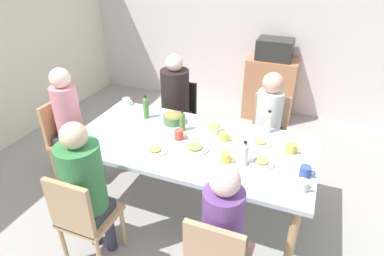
{
  "coord_description": "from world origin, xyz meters",
  "views": [
    {
      "loc": [
        0.92,
        -2.31,
        2.34
      ],
      "look_at": [
        0.0,
        0.0,
        0.92
      ],
      "focal_mm": 30.72,
      "sensor_mm": 36.0,
      "label": 1
    }
  ],
  "objects_px": {
    "cup_7": "(224,137)",
    "cup_6": "(226,158)",
    "chair_3": "(268,131)",
    "plate_3": "(195,148)",
    "person_4": "(69,118)",
    "cup_2": "(305,172)",
    "cup_1": "(220,176)",
    "bottle_3": "(268,122)",
    "bowl_1": "(173,118)",
    "cup_0": "(291,148)",
    "chair_4": "(66,136)",
    "bowl_0": "(213,128)",
    "dining_table": "(192,149)",
    "cup_5": "(127,102)",
    "cup_4": "(302,186)",
    "person_0": "(223,229)",
    "bottle_0": "(182,121)",
    "chair_1": "(178,114)",
    "chair_2": "(82,216)",
    "person_3": "(268,118)",
    "microwave": "(275,49)",
    "plate_2": "(155,150)",
    "plate_0": "(260,142)",
    "person_2": "(84,183)",
    "cup_3": "(179,135)",
    "plate_1": "(261,162)",
    "side_cabinet": "(270,89)",
    "person_1": "(175,98)",
    "bottle_1": "(244,154)",
    "bottle_2": "(146,107)"
  },
  "relations": [
    {
      "from": "bowl_0",
      "to": "plate_2",
      "type": "bearing_deg",
      "value": -125.87
    },
    {
      "from": "person_3",
      "to": "microwave",
      "type": "bearing_deg",
      "value": 98.22
    },
    {
      "from": "person_1",
      "to": "person_3",
      "type": "height_order",
      "value": "person_1"
    },
    {
      "from": "chair_4",
      "to": "plate_3",
      "type": "xyz_separation_m",
      "value": [
        1.52,
        -0.09,
        0.27
      ]
    },
    {
      "from": "bowl_0",
      "to": "bottle_1",
      "type": "xyz_separation_m",
      "value": [
        0.39,
        -0.4,
        0.06
      ]
    },
    {
      "from": "person_0",
      "to": "bottle_0",
      "type": "bearing_deg",
      "value": 125.44
    },
    {
      "from": "person_4",
      "to": "cup_2",
      "type": "xyz_separation_m",
      "value": [
        2.35,
        -0.14,
        0.06
      ]
    },
    {
      "from": "plate_2",
      "to": "plate_3",
      "type": "distance_m",
      "value": 0.34
    },
    {
      "from": "chair_3",
      "to": "cup_2",
      "type": "xyz_separation_m",
      "value": [
        0.44,
        -1.04,
        0.3
      ]
    },
    {
      "from": "plate_3",
      "to": "cup_4",
      "type": "height_order",
      "value": "cup_4"
    },
    {
      "from": "dining_table",
      "to": "cup_5",
      "type": "bearing_deg",
      "value": 154.17
    },
    {
      "from": "cup_1",
      "to": "bottle_0",
      "type": "xyz_separation_m",
      "value": [
        -0.56,
        0.59,
        0.06
      ]
    },
    {
      "from": "chair_4",
      "to": "person_4",
      "type": "xyz_separation_m",
      "value": [
        0.09,
        0.0,
        0.24
      ]
    },
    {
      "from": "cup_4",
      "to": "cup_7",
      "type": "relative_size",
      "value": 1.09
    },
    {
      "from": "side_cabinet",
      "to": "bottle_0",
      "type": "bearing_deg",
      "value": -103.31
    },
    {
      "from": "cup_4",
      "to": "cup_5",
      "type": "bearing_deg",
      "value": 158.26
    },
    {
      "from": "person_0",
      "to": "cup_7",
      "type": "bearing_deg",
      "value": 106.5
    },
    {
      "from": "plate_2",
      "to": "cup_3",
      "type": "bearing_deg",
      "value": 67.14
    },
    {
      "from": "chair_1",
      "to": "plate_0",
      "type": "height_order",
      "value": "chair_1"
    },
    {
      "from": "chair_1",
      "to": "plate_1",
      "type": "bearing_deg",
      "value": -40.17
    },
    {
      "from": "dining_table",
      "to": "cup_7",
      "type": "height_order",
      "value": "cup_7"
    },
    {
      "from": "bowl_1",
      "to": "cup_2",
      "type": "distance_m",
      "value": 1.35
    },
    {
      "from": "chair_1",
      "to": "chair_2",
      "type": "relative_size",
      "value": 1.0
    },
    {
      "from": "bowl_1",
      "to": "cup_0",
      "type": "relative_size",
      "value": 1.67
    },
    {
      "from": "cup_1",
      "to": "bottle_0",
      "type": "bearing_deg",
      "value": 133.47
    },
    {
      "from": "bottle_0",
      "to": "microwave",
      "type": "height_order",
      "value": "microwave"
    },
    {
      "from": "person_1",
      "to": "cup_2",
      "type": "xyz_separation_m",
      "value": [
        1.52,
        -0.96,
        0.05
      ]
    },
    {
      "from": "cup_7",
      "to": "bottle_0",
      "type": "height_order",
      "value": "bottle_0"
    },
    {
      "from": "plate_0",
      "to": "cup_4",
      "type": "height_order",
      "value": "cup_4"
    },
    {
      "from": "plate_3",
      "to": "cup_5",
      "type": "xyz_separation_m",
      "value": [
        -1.02,
        0.55,
        0.02
      ]
    },
    {
      "from": "dining_table",
      "to": "microwave",
      "type": "xyz_separation_m",
      "value": [
        0.33,
        2.26,
        0.34
      ]
    },
    {
      "from": "chair_1",
      "to": "plate_3",
      "type": "distance_m",
      "value": 1.19
    },
    {
      "from": "chair_4",
      "to": "bowl_0",
      "type": "xyz_separation_m",
      "value": [
        1.57,
        0.25,
        0.3
      ]
    },
    {
      "from": "chair_3",
      "to": "bowl_0",
      "type": "bearing_deg",
      "value": -122.52
    },
    {
      "from": "chair_3",
      "to": "plate_3",
      "type": "height_order",
      "value": "chair_3"
    },
    {
      "from": "person_2",
      "to": "bottle_0",
      "type": "distance_m",
      "value": 1.07
    },
    {
      "from": "person_3",
      "to": "cup_4",
      "type": "xyz_separation_m",
      "value": [
        0.44,
        -1.12,
        0.08
      ]
    },
    {
      "from": "plate_1",
      "to": "side_cabinet",
      "type": "xyz_separation_m",
      "value": [
        -0.31,
        2.35,
        -0.33
      ]
    },
    {
      "from": "person_0",
      "to": "chair_2",
      "type": "relative_size",
      "value": 1.35
    },
    {
      "from": "dining_table",
      "to": "person_0",
      "type": "distance_m",
      "value": 0.98
    },
    {
      "from": "chair_4",
      "to": "bottle_3",
      "type": "height_order",
      "value": "bottle_3"
    },
    {
      "from": "person_3",
      "to": "plate_3",
      "type": "height_order",
      "value": "person_3"
    },
    {
      "from": "cup_3",
      "to": "bowl_1",
      "type": "bearing_deg",
      "value": 123.49
    },
    {
      "from": "dining_table",
      "to": "cup_3",
      "type": "distance_m",
      "value": 0.18
    },
    {
      "from": "bowl_0",
      "to": "person_2",
      "type": "bearing_deg",
      "value": -121.53
    },
    {
      "from": "bottle_2",
      "to": "bottle_1",
      "type": "bearing_deg",
      "value": -20.96
    },
    {
      "from": "cup_7",
      "to": "microwave",
      "type": "distance_m",
      "value": 2.13
    },
    {
      "from": "cup_7",
      "to": "cup_6",
      "type": "bearing_deg",
      "value": -70.9
    },
    {
      "from": "cup_1",
      "to": "bottle_3",
      "type": "xyz_separation_m",
      "value": [
        0.2,
        0.85,
        0.07
      ]
    },
    {
      "from": "dining_table",
      "to": "cup_2",
      "type": "bearing_deg",
      "value": -7.84
    }
  ]
}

